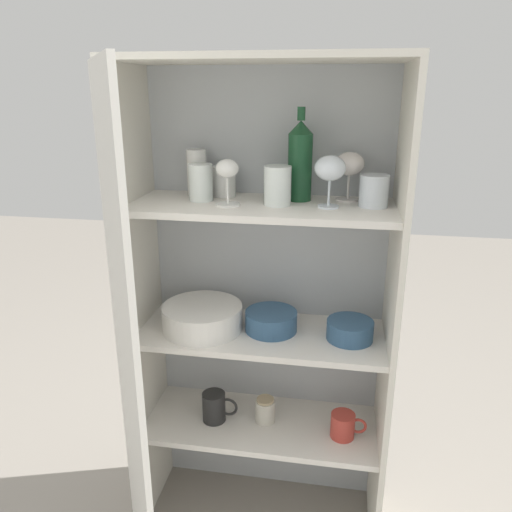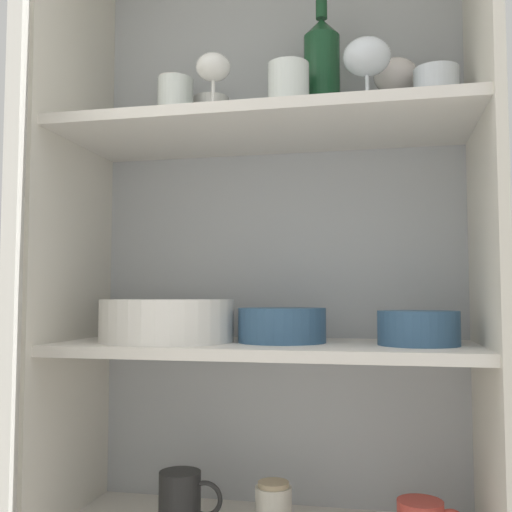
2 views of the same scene
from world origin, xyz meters
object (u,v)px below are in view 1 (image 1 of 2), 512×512
Objects in this scene: plate_stack_white at (202,317)px; mixing_bowl_large at (271,320)px; serving_bowl_small at (350,329)px; coffee_mug_primary at (215,407)px; wine_bottle at (300,160)px; storage_jar at (265,410)px.

plate_stack_white reaches higher than mixing_bowl_large.
serving_bowl_small is (0.47, 0.01, -0.01)m from plate_stack_white.
plate_stack_white is 0.33m from coffee_mug_primary.
serving_bowl_small is at bearing -23.42° from wine_bottle.
coffee_mug_primary is (-0.26, -0.09, -0.83)m from wine_bottle.
wine_bottle is 1.90× the size of serving_bowl_small.
wine_bottle is 3.07× the size of storage_jar.
wine_bottle reaches higher than serving_bowl_small.
storage_jar is at bearing 5.78° from plate_stack_white.
wine_bottle is 1.06× the size of plate_stack_white.
coffee_mug_primary is at bearing -3.29° from plate_stack_white.
mixing_bowl_large is 1.16× the size of serving_bowl_small.
serving_bowl_small is (0.17, -0.08, -0.50)m from wine_bottle.
mixing_bowl_large is 0.38m from coffee_mug_primary.
wine_bottle reaches higher than storage_jar.
plate_stack_white is at bearing -172.90° from mixing_bowl_large.
wine_bottle reaches higher than coffee_mug_primary.
storage_jar is (-0.02, -0.01, -0.34)m from mixing_bowl_large.
serving_bowl_small is 0.43m from storage_jar.
storage_jar is at bearing 177.68° from serving_bowl_small.
wine_bottle is at bearing 36.04° from storage_jar.
storage_jar is (0.17, 0.02, -0.01)m from coffee_mug_primary.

